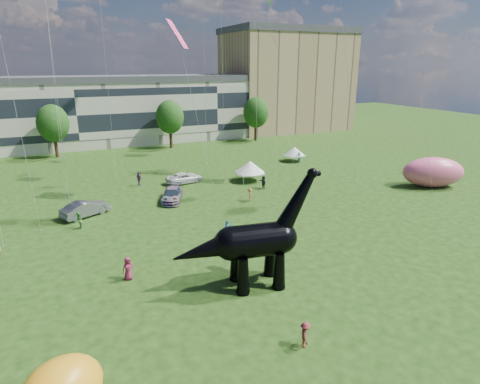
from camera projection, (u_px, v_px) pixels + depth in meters
name	position (u px, v px, depth m)	size (l,w,h in m)	color
ground	(260.00, 297.00, 27.53)	(220.00, 220.00, 0.00)	#16330C
terrace_row	(75.00, 115.00, 76.35)	(78.00, 11.00, 12.00)	beige
apartment_block	(286.00, 82.00, 96.26)	(28.00, 18.00, 22.00)	tan
tree_mid_left	(52.00, 120.00, 66.88)	(5.20, 5.20, 9.44)	#382314
tree_mid_right	(170.00, 114.00, 74.73)	(5.20, 5.20, 9.44)	#382314
tree_far_right	(256.00, 110.00, 81.79)	(5.20, 5.20, 9.44)	#382314
dinosaur_sculpture	(251.00, 243.00, 28.14)	(10.76, 3.55, 8.76)	black
car_grey	(85.00, 209.00, 41.96)	(1.76, 5.04, 1.66)	slate
car_white	(185.00, 178.00, 53.78)	(2.30, 5.00, 1.39)	white
car_dark	(172.00, 195.00, 46.69)	(2.11, 5.18, 1.50)	#595960
gazebo_near	(250.00, 167.00, 54.36)	(4.33, 4.33, 2.77)	white
gazebo_far	(294.00, 151.00, 65.44)	(3.86, 3.86, 2.39)	silver
inflatable_pink	(433.00, 172.00, 51.76)	(7.81, 3.90, 3.90)	#F8608C
visitors	(152.00, 214.00, 40.25)	(54.98, 38.71, 1.86)	gray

